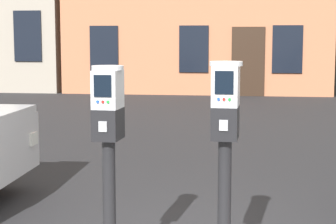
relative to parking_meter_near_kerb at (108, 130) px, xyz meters
name	(u,v)px	position (x,y,z in m)	size (l,w,h in m)	color
parking_meter_near_kerb	(108,130)	(0.00, 0.00, 0.00)	(0.23, 0.26, 1.42)	black
parking_meter_twin_adjacent	(225,130)	(0.79, 0.00, 0.02)	(0.23, 0.26, 1.45)	black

